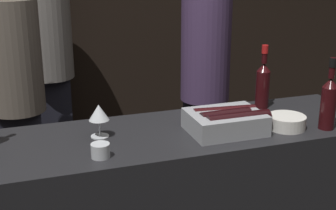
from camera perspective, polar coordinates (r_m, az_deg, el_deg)
The scene contains 10 objects.
wall_back_chalkboard at distance 4.15m, azimuth -9.91°, elevation 12.26°, with size 6.40×0.06×2.80m.
ice_bin_with_bottles at distance 2.14m, azimuth 7.18°, elevation -1.87°, with size 0.36×0.26×0.11m.
bowl_white at distance 2.24m, azimuth 14.25°, elevation -1.97°, with size 0.18×0.18×0.06m.
wine_glass at distance 2.07m, azimuth -8.43°, elevation -1.04°, with size 0.09×0.09×0.15m.
candle_votive at distance 1.89m, azimuth -8.24°, elevation -5.50°, with size 0.08×0.08×0.06m.
red_wine_bottle_black_foil at distance 2.26m, azimuth 19.01°, elevation 0.51°, with size 0.07×0.07×0.34m.
red_wine_bottle_tall at distance 2.49m, azimuth 11.49°, elevation 2.71°, with size 0.07×0.07×0.33m.
person_in_hoodie at distance 3.37m, azimuth 4.55°, elevation 3.59°, with size 0.35×0.35×1.72m.
person_blond_tee at distance 3.78m, azimuth -14.42°, elevation 5.79°, with size 0.39×0.39×1.85m.
person_grey_polo at distance 3.23m, azimuth -18.05°, elevation 2.24°, with size 0.36×0.36×1.74m.
Camera 1 is at (-0.65, -1.59, 1.80)m, focal length 50.00 mm.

